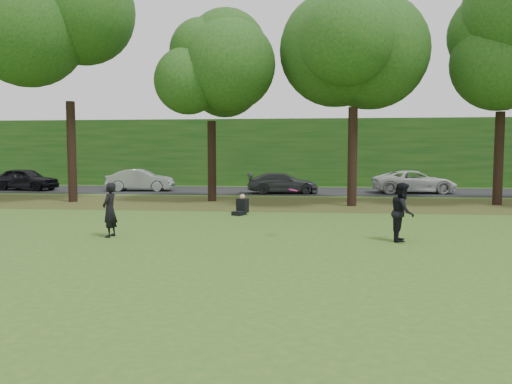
% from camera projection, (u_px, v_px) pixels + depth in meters
% --- Properties ---
extents(ground, '(120.00, 120.00, 0.00)m').
position_uv_depth(ground, '(225.00, 260.00, 11.74)').
color(ground, '#32591B').
rests_on(ground, ground).
extents(leaf_litter, '(60.00, 7.00, 0.01)m').
position_uv_depth(leaf_litter, '(268.00, 203.00, 24.63)').
color(leaf_litter, '#493E1A').
rests_on(leaf_litter, ground).
extents(street, '(70.00, 7.00, 0.02)m').
position_uv_depth(street, '(278.00, 191.00, 32.56)').
color(street, black).
rests_on(street, ground).
extents(far_hedge, '(70.00, 3.00, 5.00)m').
position_uv_depth(far_hedge, '(283.00, 153.00, 38.31)').
color(far_hedge, '#154614').
rests_on(far_hedge, ground).
extents(player_left, '(0.43, 0.62, 1.63)m').
position_uv_depth(player_left, '(110.00, 210.00, 14.89)').
color(player_left, black).
rests_on(player_left, ground).
extents(player_right, '(0.79, 0.93, 1.68)m').
position_uv_depth(player_right, '(403.00, 212.00, 14.16)').
color(player_right, black).
rests_on(player_right, ground).
extents(parked_cars, '(38.29, 3.47, 1.50)m').
position_uv_depth(parked_cars, '(298.00, 181.00, 30.98)').
color(parked_cars, black).
rests_on(parked_cars, street).
extents(frisbee, '(0.28, 0.28, 0.09)m').
position_uv_depth(frisbee, '(293.00, 190.00, 14.66)').
color(frisbee, '#FB1587').
rests_on(frisbee, ground).
extents(seated_person, '(0.65, 0.83, 0.83)m').
position_uv_depth(seated_person, '(242.00, 207.00, 20.24)').
color(seated_person, black).
rests_on(seated_person, ground).
extents(tree_line, '(55.30, 7.90, 12.31)m').
position_uv_depth(tree_line, '(262.00, 42.00, 23.98)').
color(tree_line, black).
rests_on(tree_line, ground).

